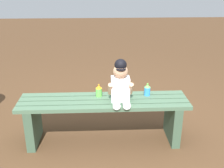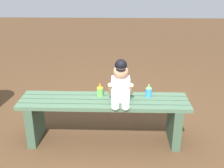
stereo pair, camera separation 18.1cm
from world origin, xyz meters
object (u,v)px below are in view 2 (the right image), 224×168
(park_bench, at_px, (104,113))
(sippy_cup_right, at_px, (149,91))
(sippy_cup_left, at_px, (100,90))
(child_figure, at_px, (121,84))

(park_bench, height_order, sippy_cup_right, sippy_cup_right)
(park_bench, xyz_separation_m, sippy_cup_left, (-0.04, 0.09, 0.20))
(park_bench, xyz_separation_m, child_figure, (0.16, -0.03, 0.32))
(sippy_cup_left, xyz_separation_m, sippy_cup_right, (0.47, 0.00, 0.00))
(child_figure, distance_m, sippy_cup_left, 0.26)
(sippy_cup_left, relative_size, sippy_cup_right, 1.00)
(sippy_cup_left, height_order, sippy_cup_right, same)
(sippy_cup_right, bearing_deg, sippy_cup_left, 180.00)
(park_bench, bearing_deg, sippy_cup_right, 11.49)
(child_figure, distance_m, sippy_cup_right, 0.32)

